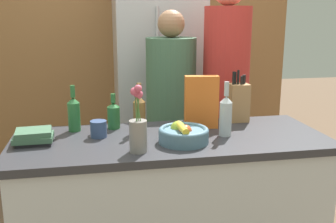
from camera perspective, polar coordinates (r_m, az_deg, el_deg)
The scene contains 15 objects.
kitchen_island at distance 2.26m, azimuth 0.39°, elevation -14.85°, with size 1.66×0.65×0.92m.
back_wall_wood at distance 3.64m, azimuth -4.70°, elevation 9.91°, with size 2.86×0.12×2.60m.
refrigerator at distance 3.34m, azimuth -1.47°, elevation 4.01°, with size 0.71×0.63×1.95m.
fruit_bowl at distance 1.99m, azimuth 2.23°, elevation -3.26°, with size 0.25×0.25×0.10m.
knife_block at distance 2.41m, azimuth 10.15°, elevation 1.38°, with size 0.12×0.10×0.31m.
flower_vase at distance 1.84m, azimuth -4.38°, elevation -2.49°, with size 0.08×0.08×0.32m.
cereal_box at distance 2.23m, azimuth 4.87°, elevation 1.37°, with size 0.19×0.08×0.30m.
coffee_mug at distance 2.11m, azimuth -10.08°, elevation -2.49°, with size 0.09×0.12×0.09m.
book_stack at distance 2.08m, azimuth -18.89°, elevation -3.48°, with size 0.19×0.16×0.07m.
bottle_oil at distance 2.23m, azimuth -13.50°, elevation -0.24°, with size 0.07×0.07×0.26m.
bottle_vinegar at distance 2.10m, azimuth 8.36°, elevation -0.46°, with size 0.07×0.07×0.29m.
bottle_wine at distance 2.15m, azimuth -4.18°, elevation -0.22°, with size 0.07×0.07×0.27m.
bottle_water at distance 2.24m, azimuth -7.91°, elevation -0.47°, with size 0.07×0.07×0.20m.
person_at_sink at distance 2.78m, azimuth 0.43°, elevation 0.04°, with size 0.35×0.35×1.58m.
person_in_blue at distance 2.74m, azimuth 8.34°, elevation 2.94°, with size 0.32×0.32×1.82m.
Camera 1 is at (-0.38, -1.95, 1.55)m, focal length 42.00 mm.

